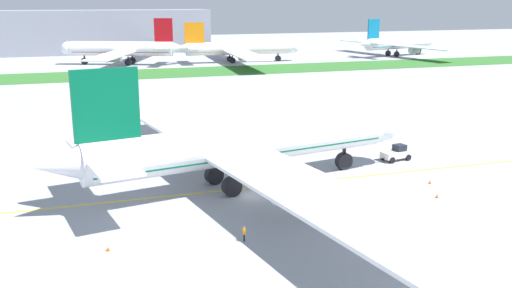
{
  "coord_description": "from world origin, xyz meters",
  "views": [
    {
      "loc": [
        -18.58,
        -61.51,
        22.91
      ],
      "look_at": [
        4.42,
        10.65,
        3.41
      ],
      "focal_mm": 39.87,
      "sensor_mm": 36.0,
      "label": 1
    }
  ],
  "objects_px": {
    "parked_airliner_far_centre": "(124,49)",
    "ground_crew_wingwalker_starboard": "(421,245)",
    "traffic_cone_starboard_wing": "(437,195)",
    "airliner_foreground": "(240,145)",
    "parked_airliner_far_outer": "(396,44)",
    "traffic_cone_near_nose": "(108,248)",
    "traffic_cone_port_wing": "(430,181)",
    "parked_airliner_far_right": "(237,49)",
    "ground_crew_marshaller_front": "(244,232)",
    "pushback_tug": "(396,153)",
    "ground_crew_wingwalker_port": "(352,191)"
  },
  "relations": [
    {
      "from": "ground_crew_marshaller_front",
      "to": "traffic_cone_near_nose",
      "type": "xyz_separation_m",
      "value": [
        -12.75,
        1.81,
        -0.66
      ]
    },
    {
      "from": "ground_crew_wingwalker_port",
      "to": "ground_crew_marshaller_front",
      "type": "bearing_deg",
      "value": -153.18
    },
    {
      "from": "traffic_cone_port_wing",
      "to": "traffic_cone_starboard_wing",
      "type": "height_order",
      "value": "same"
    },
    {
      "from": "traffic_cone_near_nose",
      "to": "parked_airliner_far_right",
      "type": "xyz_separation_m",
      "value": [
        55.39,
        150.8,
        4.65
      ]
    },
    {
      "from": "parked_airliner_far_right",
      "to": "traffic_cone_starboard_wing",
      "type": "bearing_deg",
      "value": -96.7
    },
    {
      "from": "pushback_tug",
      "to": "traffic_cone_starboard_wing",
      "type": "height_order",
      "value": "pushback_tug"
    },
    {
      "from": "traffic_cone_starboard_wing",
      "to": "traffic_cone_port_wing",
      "type": "bearing_deg",
      "value": 64.57
    },
    {
      "from": "airliner_foreground",
      "to": "parked_airliner_far_outer",
      "type": "relative_size",
      "value": 1.27
    },
    {
      "from": "ground_crew_marshaller_front",
      "to": "ground_crew_wingwalker_port",
      "type": "bearing_deg",
      "value": 26.82
    },
    {
      "from": "airliner_foreground",
      "to": "parked_airliner_far_centre",
      "type": "bearing_deg",
      "value": 90.76
    },
    {
      "from": "airliner_foreground",
      "to": "parked_airliner_far_outer",
      "type": "height_order",
      "value": "airliner_foreground"
    },
    {
      "from": "airliner_foreground",
      "to": "ground_crew_marshaller_front",
      "type": "bearing_deg",
      "value": -105.04
    },
    {
      "from": "ground_crew_wingwalker_starboard",
      "to": "parked_airliner_far_right",
      "type": "xyz_separation_m",
      "value": [
        28.06,
        160.5,
        3.96
      ]
    },
    {
      "from": "ground_crew_wingwalker_port",
      "to": "ground_crew_marshaller_front",
      "type": "xyz_separation_m",
      "value": [
        -15.51,
        -7.84,
        -0.01
      ]
    },
    {
      "from": "traffic_cone_near_nose",
      "to": "parked_airliner_far_right",
      "type": "distance_m",
      "value": 160.71
    },
    {
      "from": "parked_airliner_far_centre",
      "to": "traffic_cone_starboard_wing",
      "type": "bearing_deg",
      "value": -81.45
    },
    {
      "from": "traffic_cone_near_nose",
      "to": "traffic_cone_starboard_wing",
      "type": "distance_m",
      "value": 38.18
    },
    {
      "from": "ground_crew_marshaller_front",
      "to": "traffic_cone_starboard_wing",
      "type": "relative_size",
      "value": 2.69
    },
    {
      "from": "airliner_foreground",
      "to": "parked_airliner_far_right",
      "type": "xyz_separation_m",
      "value": [
        38.35,
        136.64,
        -0.41
      ]
    },
    {
      "from": "ground_crew_marshaller_front",
      "to": "traffic_cone_port_wing",
      "type": "distance_m",
      "value": 29.27
    },
    {
      "from": "ground_crew_marshaller_front",
      "to": "traffic_cone_starboard_wing",
      "type": "distance_m",
      "value": 25.8
    },
    {
      "from": "airliner_foreground",
      "to": "parked_airliner_far_centre",
      "type": "height_order",
      "value": "parked_airliner_far_centre"
    },
    {
      "from": "airliner_foreground",
      "to": "parked_airliner_far_right",
      "type": "height_order",
      "value": "airliner_foreground"
    },
    {
      "from": "ground_crew_wingwalker_port",
      "to": "ground_crew_marshaller_front",
      "type": "relative_size",
      "value": 1.01
    },
    {
      "from": "ground_crew_wingwalker_starboard",
      "to": "traffic_cone_port_wing",
      "type": "relative_size",
      "value": 2.75
    },
    {
      "from": "traffic_cone_near_nose",
      "to": "traffic_cone_port_wing",
      "type": "height_order",
      "value": "same"
    },
    {
      "from": "traffic_cone_near_nose",
      "to": "ground_crew_wingwalker_starboard",
      "type": "bearing_deg",
      "value": -19.55
    },
    {
      "from": "pushback_tug",
      "to": "ground_crew_wingwalker_port",
      "type": "height_order",
      "value": "pushback_tug"
    },
    {
      "from": "parked_airliner_far_centre",
      "to": "ground_crew_wingwalker_starboard",
      "type": "bearing_deg",
      "value": -85.79
    },
    {
      "from": "traffic_cone_near_nose",
      "to": "parked_airliner_far_centre",
      "type": "bearing_deg",
      "value": 84.42
    },
    {
      "from": "airliner_foreground",
      "to": "traffic_cone_port_wing",
      "type": "bearing_deg",
      "value": -14.88
    },
    {
      "from": "parked_airliner_far_centre",
      "to": "parked_airliner_far_outer",
      "type": "relative_size",
      "value": 1.11
    },
    {
      "from": "ground_crew_wingwalker_starboard",
      "to": "traffic_cone_starboard_wing",
      "type": "height_order",
      "value": "ground_crew_wingwalker_starboard"
    },
    {
      "from": "ground_crew_wingwalker_starboard",
      "to": "parked_airliner_far_outer",
      "type": "xyz_separation_m",
      "value": [
        95.59,
        162.76,
        4.12
      ]
    },
    {
      "from": "ground_crew_wingwalker_port",
      "to": "parked_airliner_far_right",
      "type": "relative_size",
      "value": 0.02
    },
    {
      "from": "traffic_cone_near_nose",
      "to": "parked_airliner_far_right",
      "type": "height_order",
      "value": "parked_airliner_far_right"
    },
    {
      "from": "airliner_foreground",
      "to": "parked_airliner_far_outer",
      "type": "distance_m",
      "value": 174.66
    },
    {
      "from": "traffic_cone_port_wing",
      "to": "parked_airliner_far_right",
      "type": "bearing_deg",
      "value": 83.98
    },
    {
      "from": "traffic_cone_near_nose",
      "to": "parked_airliner_far_right",
      "type": "bearing_deg",
      "value": 69.83
    },
    {
      "from": "ground_crew_wingwalker_port",
      "to": "parked_airliner_far_outer",
      "type": "bearing_deg",
      "value": 57.22
    },
    {
      "from": "ground_crew_wingwalker_port",
      "to": "ground_crew_wingwalker_starboard",
      "type": "bearing_deg",
      "value": -93.36
    },
    {
      "from": "ground_crew_wingwalker_port",
      "to": "airliner_foreground",
      "type": "bearing_deg",
      "value": 144.09
    },
    {
      "from": "traffic_cone_near_nose",
      "to": "parked_airliner_far_centre",
      "type": "xyz_separation_m",
      "value": [
        15.17,
        155.42,
        5.2
      ]
    },
    {
      "from": "airliner_foreground",
      "to": "traffic_cone_near_nose",
      "type": "distance_m",
      "value": 22.72
    },
    {
      "from": "airliner_foreground",
      "to": "traffic_cone_starboard_wing",
      "type": "xyz_separation_m",
      "value": [
        21.02,
        -10.99,
        -5.06
      ]
    },
    {
      "from": "traffic_cone_port_wing",
      "to": "parked_airliner_far_centre",
      "type": "distance_m",
      "value": 149.68
    },
    {
      "from": "pushback_tug",
      "to": "parked_airliner_far_outer",
      "type": "xyz_separation_m",
      "value": [
        80.94,
        134.25,
        4.06
      ]
    },
    {
      "from": "ground_crew_wingwalker_starboard",
      "to": "traffic_cone_starboard_wing",
      "type": "xyz_separation_m",
      "value": [
        10.72,
        12.86,
        -0.69
      ]
    },
    {
      "from": "traffic_cone_starboard_wing",
      "to": "parked_airliner_far_right",
      "type": "relative_size",
      "value": 0.01
    },
    {
      "from": "parked_airliner_far_centre",
      "to": "parked_airliner_far_right",
      "type": "relative_size",
      "value": 0.9
    }
  ]
}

